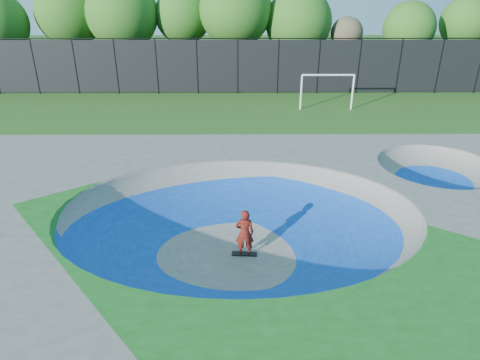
# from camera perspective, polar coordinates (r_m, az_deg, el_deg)

# --- Properties ---
(ground) EXTENTS (120.00, 120.00, 0.00)m
(ground) POSITION_cam_1_polar(r_m,az_deg,el_deg) (13.66, -0.13, -9.54)
(ground) COLOR #265116
(ground) RESTS_ON ground
(skate_deck) EXTENTS (22.00, 14.00, 1.50)m
(skate_deck) POSITION_cam_1_polar(r_m,az_deg,el_deg) (13.25, -0.14, -6.86)
(skate_deck) COLOR gray
(skate_deck) RESTS_ON ground
(skater) EXTENTS (0.59, 0.39, 1.58)m
(skater) POSITION_cam_1_polar(r_m,az_deg,el_deg) (13.10, 0.61, -7.08)
(skater) COLOR #B41F0E
(skater) RESTS_ON ground
(skateboard) EXTENTS (0.79, 0.28, 0.05)m
(skateboard) POSITION_cam_1_polar(r_m,az_deg,el_deg) (13.52, 0.60, -9.82)
(skateboard) COLOR black
(skateboard) RESTS_ON ground
(soccer_goal) EXTENTS (3.50, 0.12, 2.32)m
(soccer_goal) POSITION_cam_1_polar(r_m,az_deg,el_deg) (29.08, 11.59, 12.31)
(soccer_goal) COLOR white
(soccer_goal) RESTS_ON ground
(fence) EXTENTS (48.09, 0.09, 4.04)m
(fence) POSITION_cam_1_polar(r_m,az_deg,el_deg) (32.75, -0.31, 15.05)
(fence) COLOR black
(fence) RESTS_ON ground
(treeline) EXTENTS (53.54, 7.28, 8.56)m
(treeline) POSITION_cam_1_polar(r_m,az_deg,el_deg) (37.44, -4.13, 20.86)
(treeline) COLOR #4E3E27
(treeline) RESTS_ON ground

